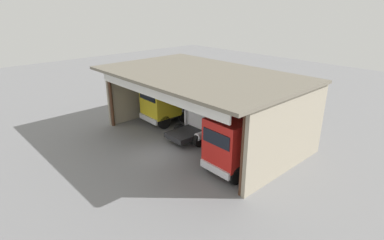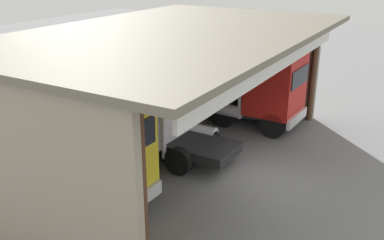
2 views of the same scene
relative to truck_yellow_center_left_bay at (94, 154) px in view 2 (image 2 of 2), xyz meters
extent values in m
plane|color=slate|center=(4.48, -3.62, -1.93)|extent=(80.00, 80.00, 0.00)
cube|color=#9E937F|center=(4.48, 4.47, 0.49)|extent=(13.94, 0.24, 4.84)
cube|color=#9E937F|center=(-2.49, 0.42, 0.49)|extent=(0.24, 8.09, 4.84)
cube|color=#9E937F|center=(11.45, 0.42, 0.49)|extent=(0.24, 8.09, 4.84)
cube|color=#6E6759|center=(4.48, -0.11, 3.01)|extent=(14.54, 9.17, 0.20)
cylinder|color=#4C2D1E|center=(-2.24, -3.47, 0.49)|extent=(0.24, 0.24, 4.84)
cylinder|color=#4C2D1E|center=(11.20, -3.47, 0.49)|extent=(0.24, 0.24, 4.84)
cube|color=white|center=(4.48, -4.05, 2.56)|extent=(12.55, 0.12, 0.90)
cube|color=yellow|center=(0.01, -0.21, 0.28)|extent=(2.65, 2.55, 2.83)
cube|color=black|center=(-0.03, -1.46, 0.78)|extent=(2.17, 0.14, 0.85)
cube|color=silver|center=(-0.04, -1.49, -1.23)|extent=(2.43, 0.25, 0.44)
cube|color=#232326|center=(0.07, 1.44, -1.20)|extent=(2.03, 3.07, 0.36)
cylinder|color=silver|center=(1.21, 1.13, -0.14)|extent=(0.18, 0.18, 2.48)
cylinder|color=silver|center=(-1.09, 1.21, -0.14)|extent=(0.18, 0.18, 2.48)
cylinder|color=silver|center=(-1.09, 1.18, -1.08)|extent=(0.60, 1.22, 0.56)
cylinder|color=black|center=(1.12, -0.74, -1.38)|extent=(0.34, 1.10, 1.09)
cylinder|color=black|center=(-1.13, -0.66, -1.38)|extent=(0.34, 1.10, 1.09)
cylinder|color=black|center=(1.20, 1.40, -1.38)|extent=(0.34, 1.10, 1.09)
cylinder|color=black|center=(-1.05, 1.48, -1.38)|extent=(0.34, 1.10, 1.09)
cube|color=white|center=(4.39, 0.81, 0.34)|extent=(2.56, 2.04, 3.00)
cube|color=black|center=(4.41, 1.83, 0.87)|extent=(2.15, 0.09, 0.90)
cube|color=silver|center=(4.41, 1.86, -1.26)|extent=(2.40, 0.20, 0.44)
cube|color=#232326|center=(4.36, -0.96, -1.23)|extent=(1.94, 3.25, 0.36)
cylinder|color=silver|center=(3.24, -0.32, 0.00)|extent=(0.18, 0.18, 2.81)
cylinder|color=silver|center=(5.51, -0.36, 0.00)|extent=(0.18, 0.18, 2.81)
cylinder|color=silver|center=(5.51, -0.68, -1.11)|extent=(0.58, 1.21, 0.56)
cylinder|color=black|center=(3.28, 1.23, -1.41)|extent=(0.32, 1.05, 1.04)
cylinder|color=black|center=(5.51, 1.20, -1.41)|extent=(0.32, 1.05, 1.04)
cylinder|color=black|center=(3.25, -0.95, -1.41)|extent=(0.32, 1.05, 1.04)
cylinder|color=black|center=(5.48, -0.98, -1.41)|extent=(0.32, 1.05, 1.04)
cube|color=red|center=(9.30, -2.32, 0.22)|extent=(2.45, 2.22, 2.68)
cube|color=black|center=(9.27, -3.41, 0.69)|extent=(2.02, 0.13, 0.80)
cube|color=silver|center=(9.27, -3.44, -1.21)|extent=(2.26, 0.23, 0.44)
cube|color=#232326|center=(9.37, -0.31, -1.18)|extent=(1.90, 3.72, 0.36)
cylinder|color=silver|center=(10.41, -1.14, 0.03)|extent=(0.18, 0.18, 2.79)
cylinder|color=silver|center=(8.27, -1.07, 0.03)|extent=(0.18, 0.18, 2.79)
cylinder|color=silver|center=(8.29, -0.57, -1.06)|extent=(0.60, 1.22, 0.56)
cylinder|color=black|center=(10.33, -2.79, -1.36)|extent=(0.34, 1.14, 1.13)
cylinder|color=black|center=(8.25, -2.72, -1.36)|extent=(0.34, 1.14, 1.13)
cylinder|color=black|center=(10.41, -0.34, -1.36)|extent=(0.34, 1.14, 1.13)
cylinder|color=black|center=(8.33, -0.27, -1.36)|extent=(0.34, 1.14, 1.13)
cylinder|color=#197233|center=(1.96, 3.10, -1.46)|extent=(0.58, 0.58, 0.93)
cube|color=red|center=(2.28, 3.25, -1.43)|extent=(0.90, 0.60, 1.00)
camera|label=1|loc=(19.74, -14.88, 7.74)|focal=28.97mm
camera|label=2|loc=(-8.56, -8.41, 5.54)|focal=39.96mm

